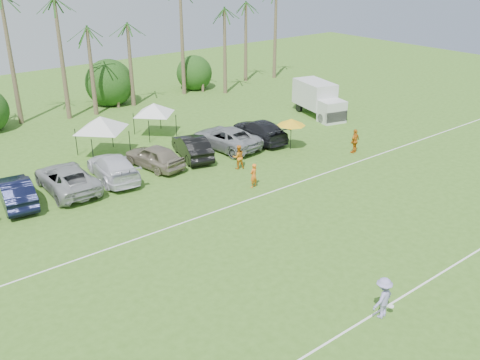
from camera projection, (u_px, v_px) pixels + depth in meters
ground at (417, 337)px, 21.36m from camera, size 120.00×120.00×0.00m
field_lines at (281, 255)px, 27.10m from camera, size 80.00×12.10×0.01m
palm_tree_5 at (45, 24)px, 45.31m from camera, size 2.40×2.40×9.90m
palm_tree_6 at (89, 10)px, 47.24m from camera, size 2.40×2.40×10.90m
palm_tree_8 at (176, 22)px, 53.06m from camera, size 2.40×2.40×8.90m
palm_tree_9 at (217, 10)px, 55.56m from camera, size 2.40×2.40×9.90m
bush_tree_2 at (112, 87)px, 52.06m from camera, size 4.00×4.00×4.00m
bush_tree_3 at (197, 74)px, 57.76m from camera, size 4.00×4.00×4.00m
sideline_player_a at (254, 175)px, 34.44m from camera, size 0.66×0.50×1.63m
sideline_player_b at (238, 157)px, 37.36m from camera, size 1.01×0.90×1.73m
sideline_player_c at (355, 141)px, 40.23m from camera, size 1.16×0.65×1.86m
box_truck at (319, 98)px, 48.90m from camera, size 3.53×6.26×3.05m
canopy_tent_left at (100, 116)px, 38.63m from camera, size 4.47×4.47×3.62m
canopy_tent_right at (154, 103)px, 43.28m from camera, size 3.92×3.92×3.18m
market_umbrella at (291, 122)px, 40.42m from camera, size 2.19×2.19×2.44m
frisbee_player at (383, 298)px, 22.21m from camera, size 1.29×0.83×1.88m
parked_car_1 at (16, 192)px, 32.13m from camera, size 2.42×5.26×1.67m
parked_car_2 at (67, 178)px, 33.96m from camera, size 2.98×6.10×1.67m
parked_car_3 at (113, 167)px, 35.70m from camera, size 3.08×6.02×1.67m
parked_car_4 at (154, 156)px, 37.54m from camera, size 2.82×5.18×1.67m
parked_car_5 at (192, 147)px, 39.34m from camera, size 3.06×5.36×1.67m
parked_car_6 at (226, 138)px, 41.22m from camera, size 3.41×6.28×1.67m
parked_car_7 at (259, 130)px, 42.85m from camera, size 2.84×5.94×1.67m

